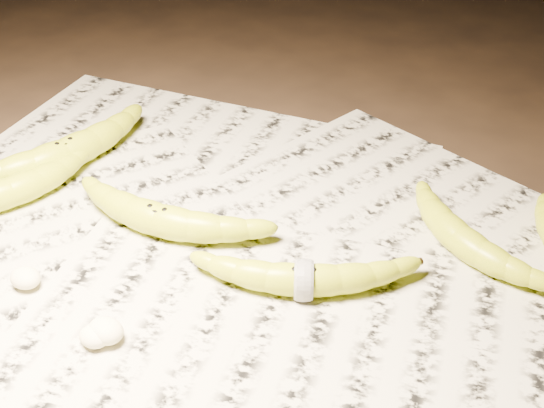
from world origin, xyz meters
The scene contains 11 objects.
ground centered at (0.00, 0.00, 0.00)m, with size 3.00×3.00×0.00m, color black.
newspaper_patch centered at (-0.01, -0.01, 0.00)m, with size 0.90×0.70×0.01m, color beige.
banana_left_a centered at (-0.27, 0.02, 0.03)m, with size 0.23×0.06×0.04m, color gold, non-canonical shape.
banana_left_b centered at (-0.27, -0.07, 0.03)m, with size 0.19×0.06×0.04m, color gold, non-canonical shape.
banana_center centered at (-0.09, -0.01, 0.03)m, with size 0.20×0.06×0.04m, color gold, non-canonical shape.
banana_taped centered at (0.09, -0.01, 0.02)m, with size 0.20×0.05×0.03m, color gold, non-canonical shape.
banana_upper_a centered at (0.19, 0.14, 0.03)m, with size 0.17×0.05×0.03m, color gold, non-canonical shape.
measuring_tape centered at (0.09, -0.01, 0.02)m, with size 0.04×0.04×0.00m, color white.
flesh_chunk_a centered at (-0.15, -0.15, 0.02)m, with size 0.03×0.03×0.02m, color #FFF1C5.
flesh_chunk_b centered at (-0.03, -0.16, 0.02)m, with size 0.04×0.03×0.02m, color #FFF1C5.
flesh_chunk_c centered at (-0.03, -0.17, 0.02)m, with size 0.03×0.02×0.02m, color #FFF1C5.
Camera 1 is at (0.37, -0.49, 0.50)m, focal length 50.00 mm.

